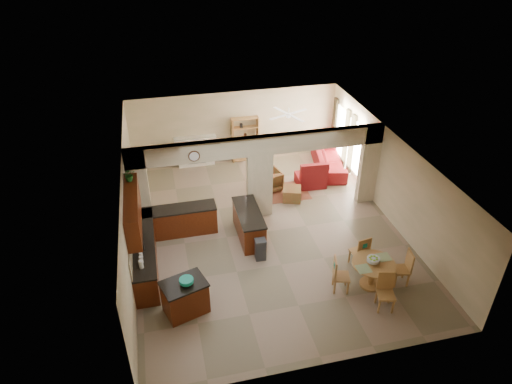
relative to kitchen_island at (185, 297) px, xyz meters
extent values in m
plane|color=#88725E|center=(2.78, 2.72, -0.46)|extent=(10.00, 10.00, 0.00)
plane|color=white|center=(2.78, 2.72, 2.34)|extent=(10.00, 10.00, 0.00)
plane|color=beige|center=(2.78, 7.72, 0.94)|extent=(8.00, 0.00, 8.00)
plane|color=beige|center=(2.78, -2.28, 0.94)|extent=(8.00, 0.00, 8.00)
plane|color=beige|center=(-1.22, 2.72, 0.94)|extent=(0.00, 10.00, 10.00)
plane|color=beige|center=(6.78, 2.72, 0.94)|extent=(0.00, 10.00, 10.00)
cube|color=beige|center=(-0.92, 3.72, 0.94)|extent=(0.60, 0.25, 2.80)
cube|color=beige|center=(2.78, 3.72, 0.64)|extent=(0.80, 0.25, 2.20)
cube|color=beige|center=(6.48, 3.72, 0.94)|extent=(0.60, 0.25, 2.80)
cube|color=beige|center=(2.78, 3.72, 2.04)|extent=(8.00, 0.25, 0.60)
cube|color=#3C1307|center=(-0.92, 1.92, -0.03)|extent=(0.60, 3.20, 0.86)
cube|color=black|center=(-0.92, 1.92, 0.42)|extent=(0.62, 3.22, 0.05)
cube|color=tan|center=(-1.20, 1.92, 0.74)|extent=(0.02, 3.20, 0.55)
cube|color=#3C1307|center=(0.18, 3.29, -0.03)|extent=(2.20, 0.60, 0.86)
cube|color=black|center=(0.18, 3.29, 0.42)|extent=(2.22, 0.62, 0.05)
cube|color=#3C1307|center=(-1.04, 1.92, 1.46)|extent=(0.35, 2.40, 0.90)
cube|color=#3C1307|center=(2.18, 2.62, -0.03)|extent=(0.65, 1.80, 0.86)
cube|color=black|center=(2.18, 2.62, 0.42)|extent=(0.70, 1.85, 0.05)
cube|color=silver|center=(2.18, 1.77, -0.04)|extent=(0.58, 0.04, 0.70)
cylinder|color=#53321B|center=(0.78, 3.57, 1.99)|extent=(0.34, 0.03, 0.34)
cube|color=brown|center=(3.98, 4.82, -0.46)|extent=(1.60, 1.30, 0.01)
cube|color=white|center=(1.18, 7.56, 0.09)|extent=(1.40, 0.28, 1.10)
cube|color=black|center=(1.18, 7.42, 0.04)|extent=(0.70, 0.04, 0.70)
cube|color=white|center=(1.18, 7.54, 0.69)|extent=(1.60, 0.35, 0.10)
cube|color=#9F6C37|center=(3.13, 7.54, 0.44)|extent=(1.00, 0.32, 1.80)
cube|color=white|center=(6.75, 5.02, 0.74)|extent=(0.02, 0.90, 1.90)
cube|color=white|center=(6.75, 6.72, 0.74)|extent=(0.02, 0.90, 1.90)
cube|color=white|center=(6.75, 5.87, 0.59)|extent=(0.02, 0.70, 2.10)
cube|color=#3A1D17|center=(6.71, 4.42, 0.74)|extent=(0.10, 0.28, 2.30)
cube|color=#3A1D17|center=(6.71, 5.62, 0.74)|extent=(0.10, 0.28, 2.30)
cube|color=#3A1D17|center=(6.71, 6.12, 0.74)|extent=(0.10, 0.28, 2.30)
cube|color=#3A1D17|center=(6.71, 7.32, 0.74)|extent=(0.10, 0.28, 2.30)
cylinder|color=white|center=(4.28, 5.72, 2.10)|extent=(1.00, 1.00, 0.10)
cube|color=#3C1307|center=(0.00, 0.00, -0.03)|extent=(1.18, 0.98, 0.87)
cube|color=black|center=(0.00, 0.00, 0.43)|extent=(1.24, 1.04, 0.05)
cylinder|color=#15947B|center=(0.07, -0.04, 0.54)|extent=(0.34, 0.34, 0.16)
cube|color=#2E2F31|center=(2.28, 1.51, -0.15)|extent=(0.30, 0.25, 0.62)
cylinder|color=#9F6C37|center=(4.88, -0.21, 0.28)|extent=(1.12, 1.12, 0.04)
cylinder|color=#9F6C37|center=(4.88, -0.21, -0.08)|extent=(0.16, 0.16, 0.73)
cylinder|color=#9F6C37|center=(4.88, -0.21, -0.43)|extent=(0.57, 0.57, 0.06)
cylinder|color=#7DB927|center=(4.85, -0.20, 0.39)|extent=(0.33, 0.33, 0.18)
imported|color=maroon|center=(6.08, 6.09, -0.09)|extent=(2.72, 1.50, 0.75)
cube|color=maroon|center=(5.02, 5.11, -0.26)|extent=(1.05, 0.88, 0.40)
imported|color=#9B301C|center=(3.48, 5.16, -0.09)|extent=(0.94, 0.96, 0.74)
cube|color=#9B301C|center=(4.08, 4.32, -0.24)|extent=(0.76, 0.76, 0.44)
imported|color=#174F15|center=(-1.04, 2.71, 2.09)|extent=(0.35, 0.31, 0.36)
cube|color=#9F6C37|center=(4.88, 0.64, -0.01)|extent=(0.49, 0.49, 0.05)
cube|color=#9F6C37|center=(5.02, 0.84, -0.24)|extent=(0.04, 0.04, 0.44)
cube|color=#9F6C37|center=(4.68, 0.78, -0.24)|extent=(0.04, 0.04, 0.44)
cube|color=#9F6C37|center=(5.08, 0.51, -0.24)|extent=(0.04, 0.04, 0.44)
cube|color=#9F6C37|center=(4.74, 0.45, -0.24)|extent=(0.04, 0.04, 0.44)
cube|color=#9F6C37|center=(4.91, 0.46, 0.29)|extent=(0.42, 0.11, 0.55)
cube|color=#15947B|center=(4.92, 0.43, 0.36)|extent=(0.14, 0.03, 0.14)
cube|color=#9F6C37|center=(5.65, -0.29, -0.01)|extent=(0.48, 0.48, 0.05)
cube|color=#9F6C37|center=(5.51, -0.10, -0.24)|extent=(0.04, 0.04, 0.44)
cube|color=#9F6C37|center=(5.46, -0.43, -0.24)|extent=(0.04, 0.04, 0.44)
cube|color=#9F6C37|center=(5.85, -0.15, -0.24)|extent=(0.04, 0.04, 0.44)
cube|color=#9F6C37|center=(5.80, -0.49, -0.24)|extent=(0.04, 0.04, 0.44)
cube|color=#9F6C37|center=(5.84, -0.32, 0.29)|extent=(0.10, 0.42, 0.55)
cube|color=#15947B|center=(5.87, -0.32, 0.36)|extent=(0.03, 0.14, 0.14)
cube|color=#9F6C37|center=(4.84, -1.05, -0.01)|extent=(0.51, 0.51, 0.05)
cube|color=#9F6C37|center=(4.63, -1.17, -0.24)|extent=(0.04, 0.04, 0.44)
cube|color=#9F6C37|center=(4.96, -1.25, -0.24)|extent=(0.04, 0.04, 0.44)
cube|color=#9F6C37|center=(4.71, -0.84, -0.24)|extent=(0.04, 0.04, 0.44)
cube|color=#9F6C37|center=(5.04, -0.92, -0.24)|extent=(0.04, 0.04, 0.44)
cube|color=#9F6C37|center=(4.88, -0.86, 0.29)|extent=(0.42, 0.14, 0.55)
cube|color=#15947B|center=(4.89, -0.84, 0.36)|extent=(0.14, 0.04, 0.14)
cube|color=#9F6C37|center=(4.02, -0.17, -0.01)|extent=(0.52, 0.52, 0.05)
cube|color=#9F6C37|center=(4.14, -0.38, -0.24)|extent=(0.04, 0.04, 0.44)
cube|color=#9F6C37|center=(4.23, -0.06, -0.24)|extent=(0.04, 0.04, 0.44)
cube|color=#9F6C37|center=(3.81, -0.29, -0.24)|extent=(0.04, 0.04, 0.44)
cube|color=#9F6C37|center=(3.90, 0.03, -0.24)|extent=(0.04, 0.04, 0.44)
cube|color=#9F6C37|center=(3.84, -0.13, 0.29)|extent=(0.15, 0.42, 0.55)
cube|color=#15947B|center=(3.81, -0.12, 0.36)|extent=(0.05, 0.14, 0.14)
camera|label=1|loc=(-0.17, -8.29, 8.11)|focal=32.00mm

